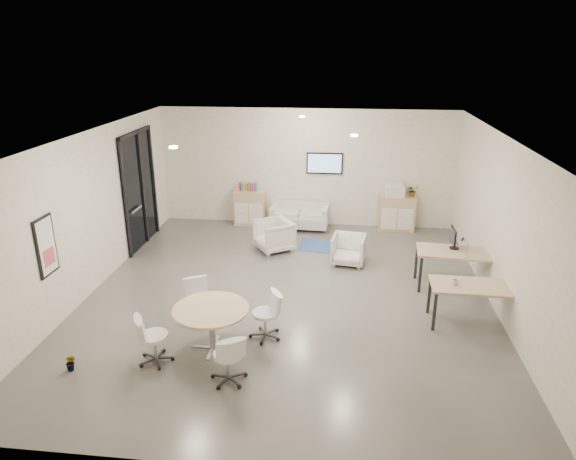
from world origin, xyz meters
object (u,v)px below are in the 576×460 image
(round_table, at_px, (211,313))
(armchair_left, at_px, (274,234))
(sideboard_left, at_px, (250,208))
(armchair_right, at_px, (349,248))
(loveseat, at_px, (300,217))
(desk_front, at_px, (473,289))
(desk_rear, at_px, (455,255))
(sideboard_right, at_px, (397,213))

(round_table, bearing_deg, armchair_left, 84.70)
(sideboard_left, bearing_deg, armchair_left, -63.25)
(armchair_right, bearing_deg, armchair_left, 168.76)
(loveseat, xyz_separation_m, armchair_left, (-0.48, -1.68, 0.10))
(sideboard_left, xyz_separation_m, armchair_right, (2.74, -2.46, -0.11))
(loveseat, bearing_deg, desk_front, -50.89)
(loveseat, distance_m, armchair_left, 1.75)
(sideboard_left, height_order, armchair_right, sideboard_left)
(desk_front, bearing_deg, desk_rear, 92.28)
(armchair_right, relative_size, round_table, 0.60)
(armchair_right, bearing_deg, desk_front, -40.62)
(armchair_left, distance_m, desk_rear, 4.30)
(armchair_left, bearing_deg, sideboard_left, 173.49)
(desk_rear, bearing_deg, desk_front, -84.27)
(armchair_left, xyz_separation_m, round_table, (-0.41, -4.44, 0.26))
(desk_rear, height_order, desk_front, desk_rear)
(armchair_left, xyz_separation_m, armchair_right, (1.82, -0.63, -0.04))
(loveseat, distance_m, desk_rear, 4.82)
(armchair_right, relative_size, desk_front, 0.51)
(sideboard_left, xyz_separation_m, loveseat, (1.40, -0.14, -0.17))
(loveseat, distance_m, armchair_right, 2.67)
(sideboard_right, relative_size, desk_rear, 0.60)
(sideboard_left, xyz_separation_m, armchair_left, (0.92, -1.83, -0.07))
(sideboard_right, bearing_deg, desk_front, -79.63)
(desk_front, distance_m, round_table, 4.62)
(armchair_left, distance_m, armchair_right, 1.93)
(loveseat, height_order, armchair_left, armchair_left)
(round_table, bearing_deg, desk_front, 16.72)
(sideboard_left, xyz_separation_m, round_table, (0.51, -6.26, 0.19))
(sideboard_left, height_order, desk_front, sideboard_left)
(sideboard_left, distance_m, sideboard_right, 4.03)
(loveseat, bearing_deg, sideboard_right, 5.70)
(loveseat, height_order, desk_front, desk_front)
(sideboard_right, xyz_separation_m, desk_front, (0.90, -4.93, 0.21))
(sideboard_left, distance_m, armchair_right, 3.68)
(sideboard_right, relative_size, loveseat, 0.60)
(loveseat, distance_m, round_table, 6.20)
(desk_rear, bearing_deg, round_table, -142.49)
(desk_rear, bearing_deg, armchair_right, 160.53)
(loveseat, height_order, desk_rear, desk_rear)
(armchair_right, bearing_deg, sideboard_right, 70.15)
(armchair_right, xyz_separation_m, desk_front, (2.19, -2.48, 0.31))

